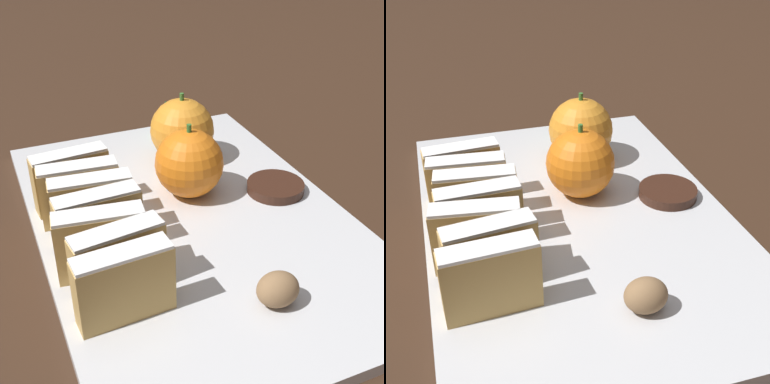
{
  "view_description": "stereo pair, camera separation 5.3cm",
  "coord_description": "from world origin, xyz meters",
  "views": [
    {
      "loc": [
        -0.18,
        -0.42,
        0.32
      ],
      "look_at": [
        0.0,
        0.0,
        0.04
      ],
      "focal_mm": 50.0,
      "sensor_mm": 36.0,
      "label": 1
    },
    {
      "loc": [
        -0.13,
        -0.44,
        0.32
      ],
      "look_at": [
        0.0,
        0.0,
        0.04
      ],
      "focal_mm": 50.0,
      "sensor_mm": 36.0,
      "label": 2
    }
  ],
  "objects": [
    {
      "name": "serving_platter",
      "position": [
        0.0,
        0.0,
        0.01
      ],
      "size": [
        0.31,
        0.46,
        0.01
      ],
      "color": "silver",
      "rests_on": "ground_plane"
    },
    {
      "name": "stollen_slice_third",
      "position": [
        -0.11,
        -0.05,
        0.04
      ],
      "size": [
        0.08,
        0.03,
        0.06
      ],
      "color": "tan",
      "rests_on": "serving_platter"
    },
    {
      "name": "stollen_slice_sixth",
      "position": [
        -0.1,
        0.04,
        0.04
      ],
      "size": [
        0.08,
        0.03,
        0.06
      ],
      "color": "tan",
      "rests_on": "serving_platter"
    },
    {
      "name": "stollen_slice_fifth",
      "position": [
        -0.1,
        0.01,
        0.04
      ],
      "size": [
        0.08,
        0.03,
        0.06
      ],
      "color": "tan",
      "rests_on": "serving_platter"
    },
    {
      "name": "orange_far",
      "position": [
        0.02,
        0.04,
        0.05
      ],
      "size": [
        0.07,
        0.07,
        0.08
      ],
      "color": "orange",
      "rests_on": "serving_platter"
    },
    {
      "name": "stollen_slice_back",
      "position": [
        -0.11,
        0.07,
        0.04
      ],
      "size": [
        0.08,
        0.03,
        0.06
      ],
      "color": "tan",
      "rests_on": "serving_platter"
    },
    {
      "name": "stollen_slice_second",
      "position": [
        -0.1,
        -0.08,
        0.04
      ],
      "size": [
        0.08,
        0.03,
        0.06
      ],
      "color": "tan",
      "rests_on": "serving_platter"
    },
    {
      "name": "walnut",
      "position": [
        0.01,
        -0.14,
        0.03
      ],
      "size": [
        0.04,
        0.03,
        0.03
      ],
      "color": "#8E6B47",
      "rests_on": "serving_platter"
    },
    {
      "name": "stollen_slice_fourth",
      "position": [
        -0.1,
        -0.02,
        0.04
      ],
      "size": [
        0.08,
        0.03,
        0.06
      ],
      "color": "tan",
      "rests_on": "serving_platter"
    },
    {
      "name": "ground_plane",
      "position": [
        0.0,
        0.0,
        0.0
      ],
      "size": [
        6.0,
        6.0,
        0.0
      ],
      "primitive_type": "plane",
      "color": "#382316"
    },
    {
      "name": "stollen_slice_front",
      "position": [
        -0.1,
        -0.11,
        0.04
      ],
      "size": [
        0.08,
        0.03,
        0.06
      ],
      "color": "tan",
      "rests_on": "serving_platter"
    },
    {
      "name": "orange_near",
      "position": [
        0.04,
        0.12,
        0.05
      ],
      "size": [
        0.08,
        0.08,
        0.09
      ],
      "color": "orange",
      "rests_on": "serving_platter"
    },
    {
      "name": "evergreen_sprig",
      "position": [
        0.05,
        0.19,
        0.04
      ],
      "size": [
        0.04,
        0.04,
        0.05
      ],
      "color": "#23662D",
      "rests_on": "serving_platter"
    },
    {
      "name": "chocolate_cookie",
      "position": [
        0.11,
        0.01,
        0.02
      ],
      "size": [
        0.06,
        0.06,
        0.01
      ],
      "color": "#381E14",
      "rests_on": "serving_platter"
    }
  ]
}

